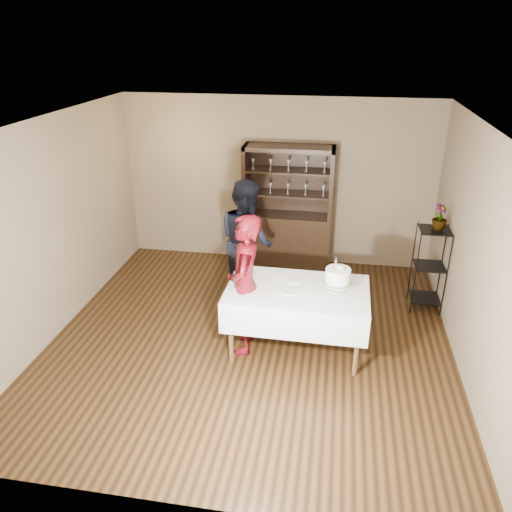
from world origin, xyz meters
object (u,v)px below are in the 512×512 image
object	(u,v)px
cake_table	(297,303)
woman	(245,285)
plant_etagere	(429,266)
potted_plant	(440,217)
man	(246,240)
cake	(338,277)
china_hutch	(287,228)

from	to	relation	value
cake_table	woman	size ratio (longest dim) A/B	0.96
plant_etagere	potted_plant	distance (m)	0.71
woman	man	size ratio (longest dim) A/B	0.98
man	cake	size ratio (longest dim) A/B	3.99
cake	cake_table	bearing A→B (deg)	-176.12
china_hutch	cake	world-z (taller)	china_hutch
cake_table	potted_plant	world-z (taller)	potted_plant
man	plant_etagere	bearing A→B (deg)	-127.58
china_hutch	cake_table	world-z (taller)	china_hutch
potted_plant	cake_table	bearing A→B (deg)	-142.94
cake_table	plant_etagere	bearing A→B (deg)	37.42
china_hutch	plant_etagere	world-z (taller)	china_hutch
cake	potted_plant	size ratio (longest dim) A/B	1.29
china_hutch	man	bearing A→B (deg)	-111.95
china_hutch	woman	xyz separation A→B (m)	(-0.24, -2.43, 0.21)
china_hutch	cake	bearing A→B (deg)	-70.26
woman	potted_plant	world-z (taller)	woman
woman	china_hutch	bearing A→B (deg)	170.24
man	potted_plant	world-z (taller)	man
china_hutch	plant_etagere	bearing A→B (deg)	-26.83
woman	cake_table	bearing A→B (deg)	92.63
cake	plant_etagere	bearing A→B (deg)	45.57
china_hutch	cake_table	size ratio (longest dim) A/B	1.19
cake_table	woman	distance (m)	0.66
plant_etagere	potted_plant	xyz separation A→B (m)	(0.04, 0.01, 0.71)
china_hutch	man	world-z (taller)	china_hutch
china_hutch	plant_etagere	size ratio (longest dim) A/B	1.67
cake_table	cake	world-z (taller)	cake
woman	man	distance (m)	1.31
man	woman	bearing A→B (deg)	150.12
potted_plant	china_hutch	bearing A→B (deg)	153.85
cake	potted_plant	world-z (taller)	potted_plant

